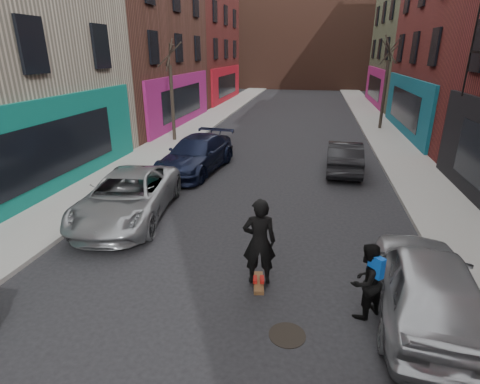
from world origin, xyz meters
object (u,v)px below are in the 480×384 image
at_px(parked_left_far, 128,196).
at_px(skateboard, 258,283).
at_px(parked_left_end, 196,154).
at_px(parked_right_far, 426,284).
at_px(manhole, 287,335).
at_px(tree_right_far, 387,76).
at_px(pedestrian, 366,281).
at_px(tree_left_far, 171,82).
at_px(skateboarder, 259,242).
at_px(parked_right_end, 344,156).

relative_size(parked_left_far, skateboard, 6.56).
distance_m(parked_left_far, parked_left_end, 5.26).
bearing_deg(parked_left_end, parked_right_far, -42.24).
bearing_deg(manhole, tree_right_far, 77.47).
relative_size(parked_left_end, pedestrian, 3.24).
relative_size(skateboard, pedestrian, 0.50).
bearing_deg(parked_left_end, tree_left_far, 126.85).
bearing_deg(pedestrian, skateboarder, -58.52).
height_order(parked_left_far, pedestrian, pedestrian).
distance_m(tree_right_far, parked_left_end, 14.91).
height_order(pedestrian, manhole, pedestrian).
relative_size(tree_left_far, parked_left_far, 1.24).
height_order(parked_left_end, skateboarder, skateboarder).
distance_m(tree_left_far, skateboarder, 15.24).
height_order(tree_left_far, skateboard, tree_left_far).
relative_size(tree_left_far, skateboarder, 3.21).
bearing_deg(tree_left_far, skateboarder, -62.37).
height_order(skateboard, manhole, skateboard).
xyz_separation_m(tree_right_far, skateboard, (-5.41, -19.35, -3.48)).
distance_m(parked_right_end, pedestrian, 9.93).
bearing_deg(parked_right_far, pedestrian, 14.76).
height_order(parked_right_end, pedestrian, pedestrian).
xyz_separation_m(parked_left_far, manhole, (5.39, -4.41, -0.72)).
bearing_deg(parked_right_far, tree_right_far, -90.86).
bearing_deg(parked_right_end, skateboarder, 77.33).
xyz_separation_m(tree_left_far, parked_left_end, (3.00, -5.23, -2.63)).
distance_m(parked_left_far, pedestrian, 7.68).
bearing_deg(tree_right_far, parked_left_end, -129.93).
height_order(tree_right_far, parked_right_far, tree_right_far).
height_order(tree_right_far, parked_right_end, tree_right_far).
relative_size(parked_left_far, parked_left_end, 1.01).
relative_size(parked_left_far, skateboarder, 2.59).
bearing_deg(pedestrian, tree_right_far, -141.86).
xyz_separation_m(tree_left_far, skateboard, (6.99, -13.35, -3.33)).
height_order(parked_right_far, manhole, parked_right_far).
relative_size(tree_right_far, parked_right_far, 1.52).
distance_m(parked_left_far, skateboarder, 5.46).
bearing_deg(parked_right_end, tree_left_far, -21.46).
xyz_separation_m(parked_left_far, skateboard, (4.61, -2.90, -0.68)).
distance_m(parked_right_end, skateboard, 9.63).
bearing_deg(skateboard, tree_left_far, 107.58).
distance_m(tree_left_far, tree_right_far, 13.78).
bearing_deg(pedestrian, manhole, -11.17).
bearing_deg(parked_left_end, manhole, -56.67).
xyz_separation_m(parked_right_end, skateboarder, (-2.41, -9.30, 0.43)).
distance_m(parked_right_far, manhole, 2.92).
height_order(tree_left_far, parked_left_far, tree_left_far).
bearing_deg(tree_right_far, pedestrian, -99.09).
bearing_deg(manhole, skateboarder, 117.15).
height_order(tree_right_far, parked_left_end, tree_right_far).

